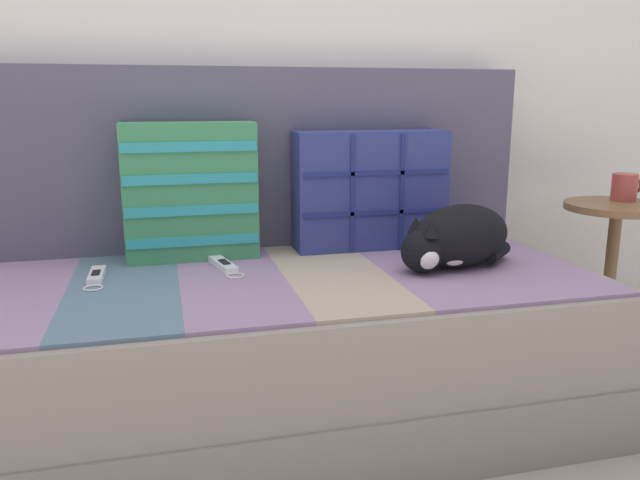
# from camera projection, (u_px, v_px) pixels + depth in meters

# --- Properties ---
(ground_plane) EXTENTS (14.00, 14.00, 0.00)m
(ground_plane) POSITION_uv_depth(u_px,v_px,m) (291.00, 433.00, 1.67)
(ground_plane) COLOR #A89E8E
(couch) EXTENTS (1.73, 0.87, 0.42)m
(couch) POSITION_uv_depth(u_px,v_px,m) (282.00, 345.00, 1.73)
(couch) COLOR gray
(couch) RESTS_ON ground_plane
(sofa_backrest) EXTENTS (1.70, 0.14, 0.55)m
(sofa_backrest) POSITION_uv_depth(u_px,v_px,m) (258.00, 158.00, 1.97)
(sofa_backrest) COLOR #514C60
(sofa_backrest) RESTS_ON couch
(throw_pillow_quilted) EXTENTS (0.47, 0.14, 0.36)m
(throw_pillow_quilted) POSITION_uv_depth(u_px,v_px,m) (370.00, 190.00, 1.93)
(throw_pillow_quilted) COLOR navy
(throw_pillow_quilted) RESTS_ON couch
(throw_pillow_striped) EXTENTS (0.38, 0.14, 0.39)m
(throw_pillow_striped) POSITION_uv_depth(u_px,v_px,m) (191.00, 191.00, 1.79)
(throw_pillow_striped) COLOR #3D8956
(throw_pillow_striped) RESTS_ON couch
(sleeping_cat) EXTENTS (0.37, 0.25, 0.18)m
(sleeping_cat) POSITION_uv_depth(u_px,v_px,m) (455.00, 239.00, 1.71)
(sleeping_cat) COLOR black
(sleeping_cat) RESTS_ON couch
(game_remote_near) EXTENTS (0.09, 0.21, 0.02)m
(game_remote_near) POSITION_uv_depth(u_px,v_px,m) (224.00, 265.00, 1.72)
(game_remote_near) COLOR white
(game_remote_near) RESTS_ON couch
(game_remote_far) EXTENTS (0.05, 0.19, 0.02)m
(game_remote_far) POSITION_uv_depth(u_px,v_px,m) (96.00, 276.00, 1.61)
(game_remote_far) COLOR white
(game_remote_far) RESTS_ON couch
(end_table) EXTENTS (0.32, 0.32, 0.55)m
(end_table) POSITION_uv_depth(u_px,v_px,m) (612.00, 256.00, 2.03)
(end_table) COLOR brown
(end_table) RESTS_ON ground_plane
(coffee_mug) EXTENTS (0.09, 0.08, 0.09)m
(coffee_mug) POSITION_uv_depth(u_px,v_px,m) (625.00, 187.00, 2.03)
(coffee_mug) COLOR #9E3D38
(coffee_mug) RESTS_ON end_table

